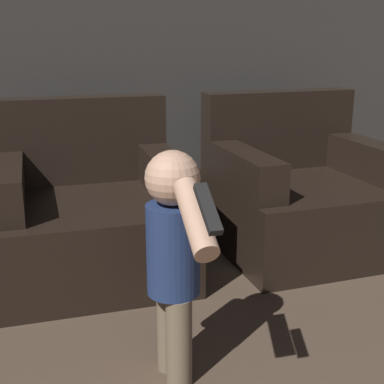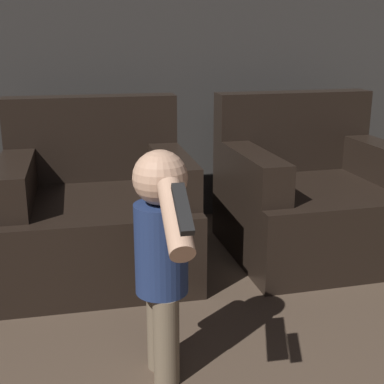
% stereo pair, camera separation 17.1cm
% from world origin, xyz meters
% --- Properties ---
extents(wall_back, '(8.40, 0.05, 2.60)m').
position_xyz_m(wall_back, '(0.00, 4.50, 1.30)').
color(wall_back, '#33302D').
rests_on(wall_back, ground_plane).
extents(armchair_left, '(0.93, 0.89, 0.85)m').
position_xyz_m(armchair_left, '(-0.30, 3.77, 0.30)').
color(armchair_left, black).
rests_on(armchair_left, ground_plane).
extents(armchair_right, '(0.96, 0.92, 0.85)m').
position_xyz_m(armchair_right, '(0.88, 3.77, 0.30)').
color(armchair_right, black).
rests_on(armchair_right, ground_plane).
extents(person_toddler, '(0.18, 0.56, 0.82)m').
position_xyz_m(person_toddler, '(-0.11, 2.76, 0.48)').
color(person_toddler, brown).
rests_on(person_toddler, ground_plane).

